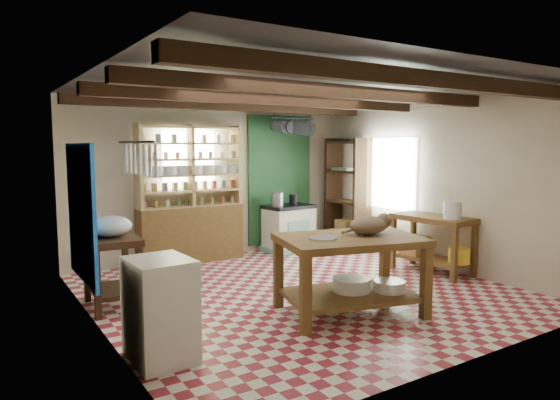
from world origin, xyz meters
TOP-DOWN VIEW (x-y plane):
  - floor at (0.00, 0.00)m, footprint 5.00×5.00m
  - ceiling at (0.00, 0.00)m, footprint 5.00×5.00m
  - wall_back at (0.00, 2.50)m, footprint 5.00×0.04m
  - wall_front at (0.00, -2.50)m, footprint 5.00×0.04m
  - wall_left at (-2.50, 0.00)m, footprint 0.04×5.00m
  - wall_right at (2.50, 0.00)m, footprint 0.04×5.00m
  - ceiling_beams at (0.00, 0.00)m, footprint 5.00×3.80m
  - blue_wall_patch at (-2.47, 0.90)m, footprint 0.04×1.40m
  - green_wall_patch at (1.25, 2.47)m, footprint 1.30×0.04m
  - window_back at (-0.50, 2.48)m, footprint 0.90×0.02m
  - window_right at (2.48, 1.00)m, footprint 0.02×1.30m
  - utensil_rail at (-2.44, -1.20)m, footprint 0.06×0.90m
  - pot_rack at (1.25, 2.05)m, footprint 0.86×0.12m
  - shelving_unit at (-0.55, 2.31)m, footprint 1.70×0.34m
  - tall_rack at (2.28, 1.80)m, footprint 0.40×0.86m
  - work_table at (-0.02, -0.97)m, footprint 1.74×1.37m
  - stove at (1.24, 2.15)m, footprint 0.88×0.63m
  - prep_table at (-2.20, 0.67)m, footprint 0.61×0.85m
  - white_cabinet at (-2.22, -1.04)m, footprint 0.52×0.62m
  - right_counter at (2.18, -0.25)m, footprint 0.67×1.22m
  - cat at (0.24, -0.98)m, footprint 0.49×0.39m
  - steel_tray at (-0.37, -0.93)m, footprint 0.37×0.37m
  - basin_large at (0.04, -0.93)m, footprint 0.52×0.52m
  - basin_small at (0.39, -1.18)m, footprint 0.43×0.43m
  - kettle_left at (0.99, 2.13)m, footprint 0.22×0.22m
  - kettle_right at (1.34, 2.16)m, footprint 0.16×0.16m
  - enamel_bowl at (-2.20, 0.67)m, footprint 0.50×0.50m
  - white_bucket at (2.16, -0.60)m, footprint 0.27×0.27m
  - wicker_basket at (2.16, 0.05)m, footprint 0.41×0.34m
  - yellow_tub at (2.21, -0.70)m, footprint 0.32×0.32m

SIDE VIEW (x-z plane):
  - floor at x=0.00m, z-range -0.02..0.00m
  - basin_small at x=0.39m, z-range 0.23..0.35m
  - basin_large at x=0.04m, z-range 0.23..0.38m
  - yellow_tub at x=2.21m, z-range 0.22..0.44m
  - wicker_basket at x=2.16m, z-range 0.22..0.49m
  - stove at x=1.24m, z-range 0.00..0.82m
  - prep_table at x=-2.20m, z-range 0.00..0.83m
  - right_counter at x=2.18m, z-range 0.00..0.84m
  - work_table at x=-0.02m, z-range 0.00..0.87m
  - white_cabinet at x=-2.22m, z-range 0.00..0.90m
  - steel_tray at x=-0.37m, z-range 0.87..0.89m
  - kettle_right at x=1.34m, z-range 0.82..1.01m
  - kettle_left at x=0.99m, z-range 0.82..1.06m
  - enamel_bowl at x=-2.20m, z-range 0.83..1.07m
  - white_bucket at x=2.16m, z-range 0.84..1.09m
  - cat at x=0.24m, z-range 0.87..1.08m
  - tall_rack at x=2.28m, z-range 0.00..2.00m
  - blue_wall_patch at x=-2.47m, z-range 0.30..1.90m
  - shelving_unit at x=-0.55m, z-range 0.00..2.20m
  - green_wall_patch at x=1.25m, z-range 0.10..2.40m
  - wall_back at x=0.00m, z-range 0.00..2.60m
  - wall_front at x=0.00m, z-range 0.00..2.60m
  - wall_left at x=-2.50m, z-range 0.00..2.60m
  - wall_right at x=2.50m, z-range 0.00..2.60m
  - window_right at x=2.48m, z-range 0.80..2.00m
  - window_back at x=-0.50m, z-range 1.30..2.10m
  - utensil_rail at x=-2.44m, z-range 1.64..1.92m
  - pot_rack at x=1.25m, z-range 2.00..2.36m
  - ceiling_beams at x=0.00m, z-range 2.40..2.56m
  - ceiling at x=0.00m, z-range 2.59..2.61m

